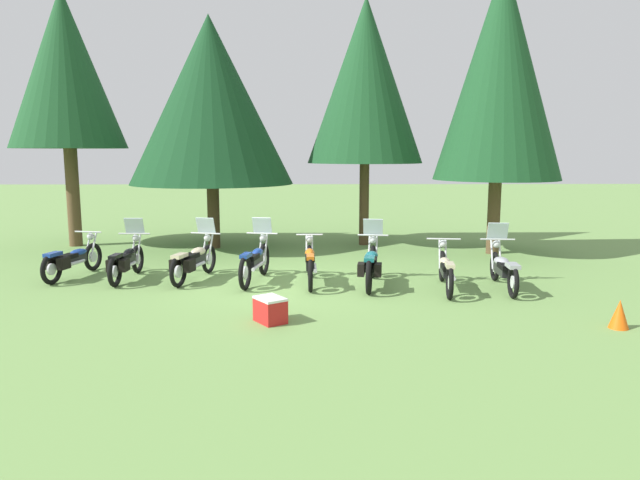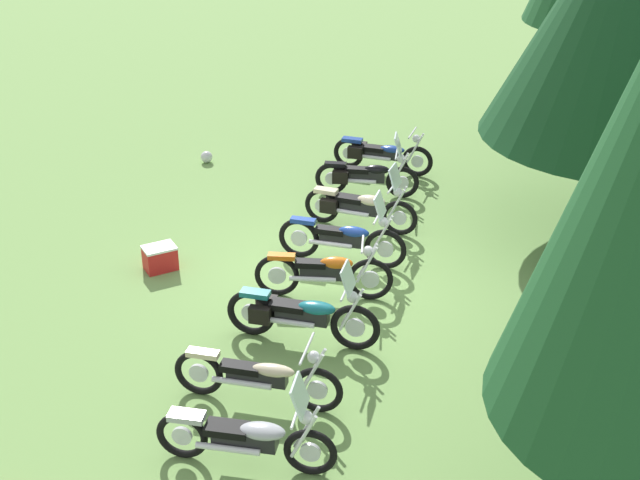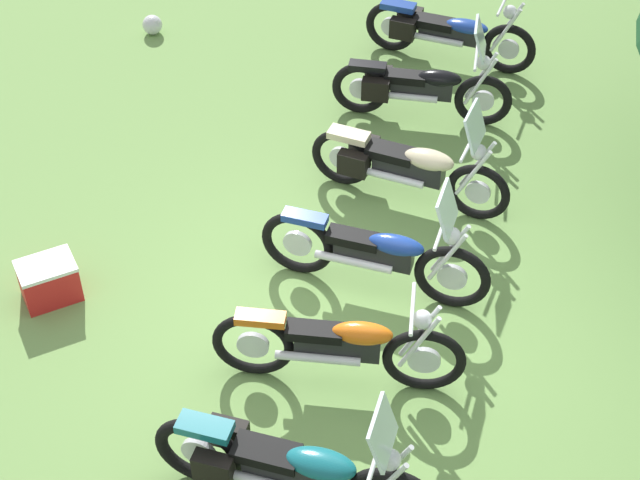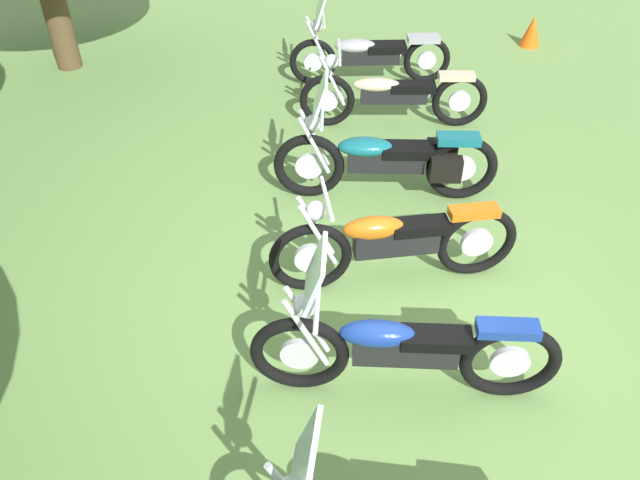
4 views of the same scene
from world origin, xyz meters
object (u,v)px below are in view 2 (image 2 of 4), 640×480
object	(u,v)px
motorcycle_0	(380,153)
motorcycle_6	(258,376)
motorcycle_7	(248,436)
motorcycle_4	(325,272)
picnic_cooler	(160,258)
motorcycle_3	(344,238)
dropped_helmet	(207,157)
motorcycle_2	(359,206)
motorcycle_1	(366,175)
motorcycle_5	(300,314)

from	to	relation	value
motorcycle_0	motorcycle_6	distance (m)	8.44
motorcycle_0	motorcycle_7	bearing A→B (deg)	-84.50
motorcycle_4	picnic_cooler	size ratio (longest dim) A/B	3.36
motorcycle_6	motorcycle_7	world-z (taller)	motorcycle_7
motorcycle_3	picnic_cooler	bearing A→B (deg)	-160.15
dropped_helmet	picnic_cooler	bearing A→B (deg)	3.08
motorcycle_2	dropped_helmet	size ratio (longest dim) A/B	8.23
motorcycle_3	dropped_helmet	xyz separation A→B (m)	(-4.42, -3.41, -0.35)
picnic_cooler	dropped_helmet	distance (m)	4.96
dropped_helmet	motorcycle_0	bearing A→B (deg)	87.82
motorcycle_2	picnic_cooler	size ratio (longest dim) A/B	3.24
motorcycle_2	motorcycle_3	size ratio (longest dim) A/B	0.96
motorcycle_4	motorcycle_6	distance (m)	2.92
motorcycle_3	motorcycle_7	size ratio (longest dim) A/B	1.01
motorcycle_1	motorcycle_7	bearing A→B (deg)	-94.48
motorcycle_3	motorcycle_1	bearing A→B (deg)	95.65
motorcycle_1	motorcycle_4	world-z (taller)	motorcycle_1
motorcycle_0	motorcycle_7	distance (m)	9.66
motorcycle_2	motorcycle_5	distance (m)	4.00
motorcycle_7	motorcycle_2	bearing A→B (deg)	87.01
motorcycle_2	motorcycle_6	size ratio (longest dim) A/B	0.93
motorcycle_6	dropped_helmet	distance (m)	8.87
motorcycle_2	dropped_helmet	xyz separation A→B (m)	(-3.01, -3.59, -0.34)
motorcycle_7	dropped_helmet	bearing A→B (deg)	110.26
motorcycle_0	motorcycle_5	world-z (taller)	motorcycle_5
motorcycle_0	motorcycle_5	distance (m)	6.87
motorcycle_5	motorcycle_7	size ratio (longest dim) A/B	1.04
motorcycle_5	motorcycle_3	bearing A→B (deg)	88.73
motorcycle_7	motorcycle_4	bearing A→B (deg)	87.41
motorcycle_0	motorcycle_7	size ratio (longest dim) A/B	0.97
motorcycle_4	dropped_helmet	size ratio (longest dim) A/B	8.54
picnic_cooler	motorcycle_6	bearing A→B (deg)	33.11
motorcycle_7	picnic_cooler	distance (m)	5.33
motorcycle_2	motorcycle_5	bearing A→B (deg)	-84.34
motorcycle_6	motorcycle_7	distance (m)	1.24
motorcycle_0	motorcycle_4	distance (m)	5.53
motorcycle_0	picnic_cooler	xyz separation A→B (m)	(4.81, -3.63, -0.21)
motorcycle_2	motorcycle_7	xyz separation A→B (m)	(6.72, -0.95, -0.02)
motorcycle_0	motorcycle_3	size ratio (longest dim) A/B	0.96
picnic_cooler	motorcycle_5	bearing A→B (deg)	53.34
motorcycle_6	motorcycle_3	bearing A→B (deg)	85.99
motorcycle_1	motorcycle_6	bearing A→B (deg)	-96.25
motorcycle_2	motorcycle_5	world-z (taller)	motorcycle_5
motorcycle_0	motorcycle_6	xyz separation A→B (m)	(8.34, -1.33, 0.01)
motorcycle_6	picnic_cooler	bearing A→B (deg)	130.74
motorcycle_2	motorcycle_7	world-z (taller)	motorcycle_2
picnic_cooler	motorcycle_0	bearing A→B (deg)	142.95
motorcycle_0	motorcycle_2	distance (m)	2.88
motorcycle_1	motorcycle_4	bearing A→B (deg)	-93.73
motorcycle_2	motorcycle_6	world-z (taller)	motorcycle_2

